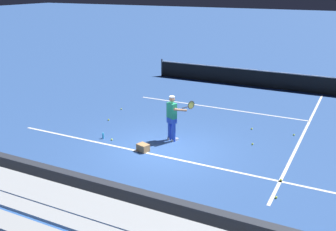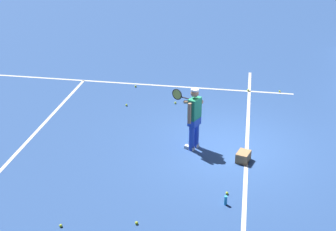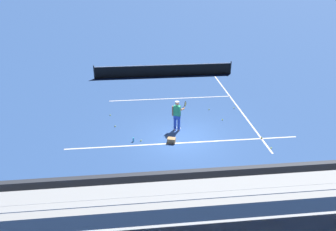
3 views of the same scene
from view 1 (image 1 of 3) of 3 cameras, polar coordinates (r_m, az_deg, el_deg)
ground_plane at (r=13.87m, az=-0.47°, el=-5.04°), size 160.00×160.00×0.00m
court_baseline_white at (r=13.47m, az=-1.45°, el=-5.79°), size 12.00×0.10×0.01m
court_sideline_white at (r=16.36m, az=19.14°, el=-2.34°), size 0.10×12.00×0.01m
court_service_line_white at (r=18.62m, az=7.31°, el=1.10°), size 8.22×0.10×0.01m
back_wall_sponsor_board at (r=10.24m, az=-12.35°, el=-11.25°), size 20.06×0.25×1.10m
tennis_player at (r=14.40m, az=0.65°, el=-0.32°), size 0.87×0.90×1.71m
ball_box_cardboard at (r=13.78m, az=-3.64°, el=-4.67°), size 0.47×0.40×0.26m
tennis_ball_midcourt at (r=14.62m, az=12.16°, el=-4.06°), size 0.07×0.07×0.07m
tennis_ball_on_baseline at (r=18.33m, az=-6.79°, el=0.94°), size 0.07×0.07×0.07m
tennis_ball_near_player at (r=12.28m, az=16.09°, el=-8.98°), size 0.07×0.07×0.07m
tennis_ball_stray_back at (r=14.84m, az=-8.17°, el=-3.47°), size 0.07×0.07×0.07m
tennis_ball_far_left at (r=15.90m, az=17.81°, el=-2.68°), size 0.07×0.07×0.07m
tennis_ball_toward_net at (r=11.34m, az=15.43°, el=-11.38°), size 0.07×0.07×0.07m
tennis_ball_far_right at (r=16.96m, az=-8.62°, el=-0.63°), size 0.07×0.07×0.07m
tennis_ball_by_box at (r=16.11m, az=12.06°, el=-1.90°), size 0.07×0.07×0.07m
water_bottle at (r=15.04m, az=-9.40°, el=-2.92°), size 0.07×0.07×0.22m
tennis_net at (r=22.90m, az=11.44°, el=5.49°), size 11.09×0.09×1.07m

